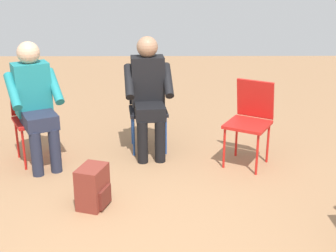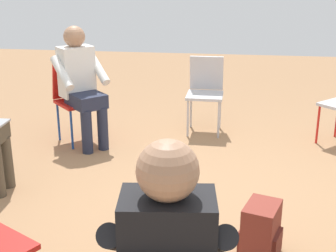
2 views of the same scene
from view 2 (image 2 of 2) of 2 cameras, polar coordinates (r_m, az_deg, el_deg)
The scene contains 5 objects.
ground_plane at distance 3.75m, azimuth 4.52°, elevation -9.75°, with size 14.00×14.00×0.00m, color #99704C.
chair_northwest at distance 5.10m, azimuth -11.26°, elevation 3.65°, with size 0.58×0.59×0.85m.
chair_north at distance 5.31m, azimuth 4.58°, elevation 4.56°, with size 0.40×0.44×0.85m.
person_in_white at distance 4.90m, azimuth -10.58°, elevation 5.49°, with size 0.63×0.63×1.24m.
backpack_near_laptop_user at distance 3.16m, azimuth 11.22°, elevation -12.68°, with size 0.30×0.33×0.36m.
Camera 2 is at (0.17, -3.30, 1.78)m, focal length 50.00 mm.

